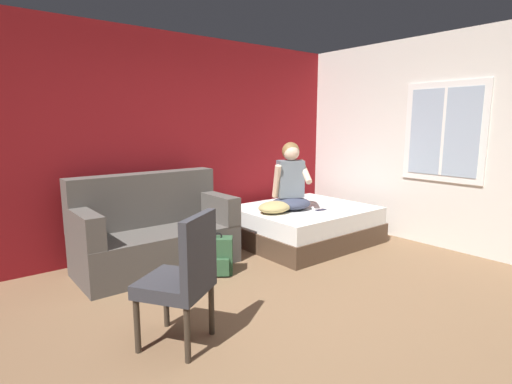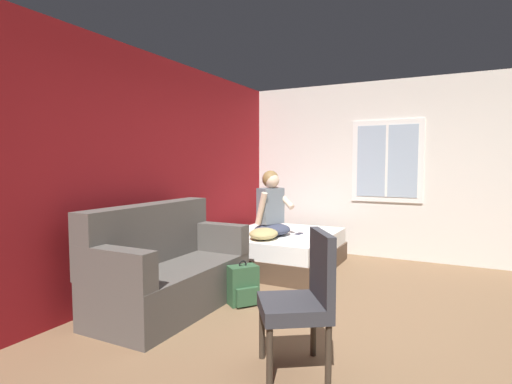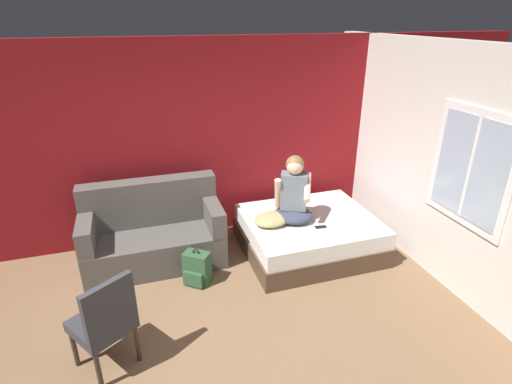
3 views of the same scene
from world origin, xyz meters
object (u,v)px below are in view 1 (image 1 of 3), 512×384
object	(u,v)px
couch	(154,233)
side_chair	(183,275)
person_seated	(291,182)
cell_phone	(321,210)
throw_pillow	(275,207)
backpack	(218,257)
bed	(304,225)

from	to	relation	value
couch	side_chair	world-z (taller)	couch
side_chair	person_seated	xyz separation A→B (m)	(2.29, 1.30, 0.30)
cell_phone	throw_pillow	bearing A→B (deg)	70.15
person_seated	throw_pillow	xyz separation A→B (m)	(-0.30, -0.03, -0.29)
couch	side_chair	distance (m)	1.73
side_chair	backpack	xyz separation A→B (m)	(0.95, 1.01, -0.34)
bed	person_seated	size ratio (longest dim) A/B	1.97
backpack	cell_phone	bearing A→B (deg)	-0.06
couch	cell_phone	size ratio (longest dim) A/B	11.83
bed	couch	distance (m)	2.04
couch	cell_phone	bearing A→B (deg)	-17.56
couch	throw_pillow	xyz separation A→B (m)	(1.46, -0.37, 0.16)
bed	cell_phone	xyz separation A→B (m)	(0.02, -0.27, 0.25)
couch	person_seated	world-z (taller)	person_seated
bed	backpack	distance (m)	1.59
bed	person_seated	xyz separation A→B (m)	(-0.24, 0.03, 0.60)
bed	cell_phone	size ratio (longest dim) A/B	12.01
throw_pillow	cell_phone	size ratio (longest dim) A/B	3.33
person_seated	backpack	distance (m)	1.51
side_chair	person_seated	distance (m)	2.65
bed	side_chair	distance (m)	2.84
couch	person_seated	distance (m)	1.85
throw_pillow	cell_phone	xyz separation A→B (m)	(0.56, -0.27, -0.07)
person_seated	cell_phone	world-z (taller)	person_seated
couch	person_seated	xyz separation A→B (m)	(1.76, -0.34, 0.44)
side_chair	cell_phone	size ratio (longest dim) A/B	6.81
person_seated	cell_phone	size ratio (longest dim) A/B	6.08
cell_phone	person_seated	bearing A→B (deg)	47.00
side_chair	throw_pillow	bearing A→B (deg)	32.68
person_seated	cell_phone	distance (m)	0.53
bed	throw_pillow	bearing A→B (deg)	179.99
person_seated	backpack	bearing A→B (deg)	-167.37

